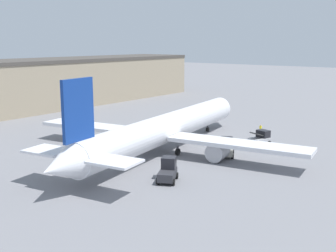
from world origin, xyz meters
TOP-DOWN VIEW (x-y plane):
  - ground_plane at (0.00, 0.00)m, footprint 400.00×400.00m
  - terminal_building at (12.96, 44.57)m, footprint 85.45×15.88m
  - airplane at (-0.99, -0.15)m, footprint 44.44×38.68m
  - ground_crew_worker at (16.28, -5.85)m, footprint 0.36×0.36m
  - baggage_tug at (-10.28, -7.87)m, footprint 3.57×3.04m
  - belt_loader_truck at (10.15, -8.74)m, footprint 3.23×2.77m
  - pushback_tug at (2.42, -7.63)m, footprint 3.96×3.22m

SIDE VIEW (x-z plane):
  - ground_plane at x=0.00m, z-range 0.00..0.00m
  - ground_crew_worker at x=16.28m, z-range 0.05..1.68m
  - belt_loader_truck at x=10.15m, z-range -0.05..2.02m
  - pushback_tug at x=2.42m, z-range -0.10..2.10m
  - baggage_tug at x=-10.28m, z-range -0.12..2.31m
  - airplane at x=-0.99m, z-range -2.48..8.54m
  - terminal_building at x=12.96m, z-range 0.01..10.65m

